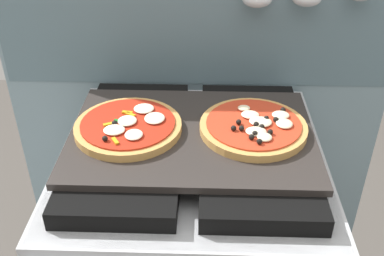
{
  "coord_description": "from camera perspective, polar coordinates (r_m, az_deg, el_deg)",
  "views": [
    {
      "loc": [
        0.03,
        -0.85,
        1.48
      ],
      "look_at": [
        0.0,
        0.0,
        0.93
      ],
      "focal_mm": 42.91,
      "sensor_mm": 36.0,
      "label": 1
    }
  ],
  "objects": [
    {
      "name": "baking_tray",
      "position": [
        1.02,
        0.0,
        -0.85
      ],
      "size": [
        0.54,
        0.38,
        0.02
      ],
      "primitive_type": "cube",
      "color": "#2D2826",
      "rests_on": "stove"
    },
    {
      "name": "pizza_right",
      "position": [
        1.02,
        7.73,
        0.18
      ],
      "size": [
        0.24,
        0.24,
        0.03
      ],
      "color": "tan",
      "rests_on": "baking_tray"
    },
    {
      "name": "pizza_left",
      "position": [
        1.03,
        -7.83,
        0.34
      ],
      "size": [
        0.24,
        0.24,
        0.03
      ],
      "color": "tan",
      "rests_on": "baking_tray"
    },
    {
      "name": "kitchen_backsplash",
      "position": [
        1.37,
        0.6,
        2.77
      ],
      "size": [
        1.1,
        0.09,
        1.55
      ],
      "color": "#7A939E",
      "rests_on": "ground_plane"
    }
  ]
}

